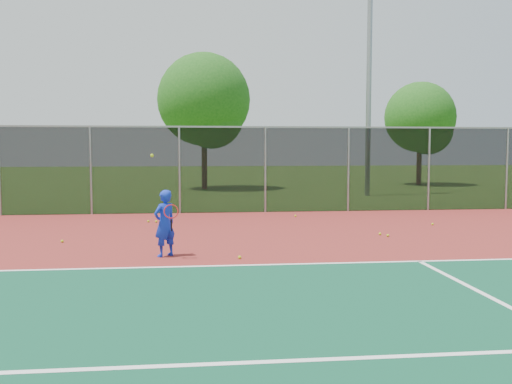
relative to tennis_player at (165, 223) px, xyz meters
The scene contains 15 objects.
ground 5.23m from the tennis_player, 52.88° to the right, with size 120.00×120.00×0.00m, color #365E1A.
court_apron 3.85m from the tennis_player, 34.29° to the right, with size 30.00×20.00×0.02m, color maroon.
fence_back 8.51m from the tennis_player, 68.31° to the left, with size 30.00×0.06×3.03m.
tennis_player is the anchor object (origin of this frame).
practice_ball_0 5.50m from the tennis_player, 95.63° to the left, with size 0.07×0.07×0.07m, color #AFCA17.
practice_ball_1 1.75m from the tennis_player, 16.22° to the right, with size 0.07×0.07×0.07m, color #AFCA17.
practice_ball_2 5.97m from the tennis_player, 22.92° to the left, with size 0.07×0.07×0.07m, color #AFCA17.
practice_ball_3 7.52m from the tennis_player, 58.22° to the left, with size 0.07×0.07×0.07m, color #AFCA17.
practice_ball_4 5.63m from the tennis_player, 98.01° to the left, with size 0.07×0.07×0.07m, color #AFCA17.
practice_ball_5 5.97m from the tennis_player, 19.97° to the left, with size 0.07×0.07×0.07m, color #AFCA17.
practice_ball_7 8.61m from the tennis_player, 27.49° to the left, with size 0.07×0.07×0.07m, color #AFCA17.
practice_ball_8 3.33m from the tennis_player, 141.75° to the left, with size 0.07×0.07×0.07m, color #AFCA17.
floodlight_n 17.69m from the tennis_player, 58.21° to the left, with size 0.90×0.40×11.32m.
tree_back_left 19.66m from the tennis_player, 86.12° to the left, with size 5.05×5.05×7.41m.
tree_back_mid 25.70m from the tennis_player, 55.90° to the left, with size 4.23×4.23×6.21m.
Camera 1 is at (-2.51, -7.90, 2.34)m, focal length 40.00 mm.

